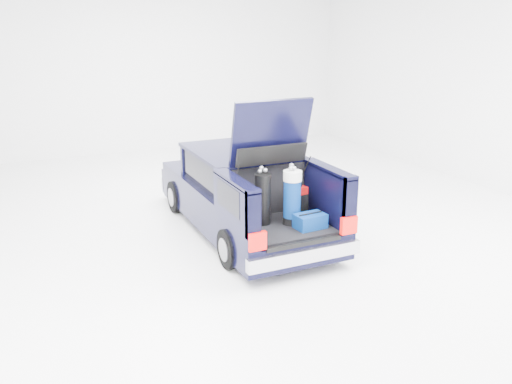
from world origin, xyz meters
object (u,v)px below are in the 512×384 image
black_golf_bag (263,199)px  blue_duffel (310,221)px  car (242,192)px  blue_golf_bag (292,197)px  red_suitcase (296,203)px

black_golf_bag → blue_duffel: 0.79m
car → blue_golf_bag: (0.16, -1.56, 0.36)m
red_suitcase → black_golf_bag: size_ratio=0.60×
car → blue_golf_bag: bearing=-84.0°
car → red_suitcase: size_ratio=8.62×
black_golf_bag → blue_golf_bag: blue_golf_bag is taller
car → blue_golf_bag: car is taller
car → blue_duffel: 1.88m
red_suitcase → blue_golf_bag: blue_golf_bag is taller
red_suitcase → blue_duffel: size_ratio=1.14×
blue_golf_bag → blue_duffel: size_ratio=2.00×
red_suitcase → blue_golf_bag: size_ratio=0.57×
red_suitcase → blue_duffel: red_suitcase is taller
car → red_suitcase: bearing=-76.9°
blue_golf_bag → black_golf_bag: bearing=160.7°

